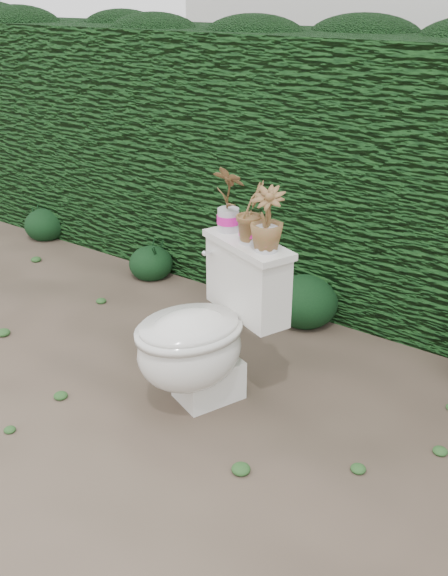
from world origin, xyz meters
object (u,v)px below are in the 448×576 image
Objects in this scene: potted_plant_center at (251,214)px; potted_plant_right at (267,221)px; toilet at (204,335)px; potted_plant_left at (228,200)px.

potted_plant_right is at bearing -112.80° from potted_plant_center.
toilet is at bearing -154.68° from potted_plant_right.
potted_plant_left reaches higher than potted_plant_right.
potted_plant_center is at bearing 85.27° from toilet.
toilet is 2.92× the size of potted_plant_right.
potted_plant_center is at bearing 160.71° from potted_plant_left.
potted_plant_right is at bearing 59.43° from toilet.
potted_plant_right is at bearing 160.71° from potted_plant_left.
potted_plant_left is 1.12× the size of potted_plant_right.
potted_plant_center is (0.11, 0.22, 0.56)m from toilet.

